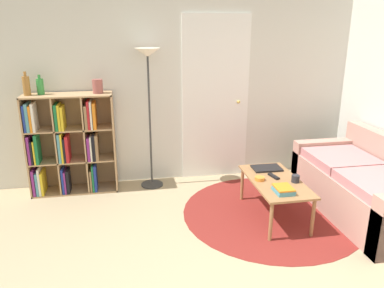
{
  "coord_description": "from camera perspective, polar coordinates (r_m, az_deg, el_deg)",
  "views": [
    {
      "loc": [
        -0.79,
        -1.96,
        1.97
      ],
      "look_at": [
        -0.17,
        1.48,
        0.85
      ],
      "focal_mm": 35.0,
      "sensor_mm": 36.0,
      "label": 1
    }
  ],
  "objects": [
    {
      "name": "laptop",
      "position": [
        4.29,
        11.31,
        -3.63
      ],
      "size": [
        0.32,
        0.22,
        0.02
      ],
      "color": "black",
      "rests_on": "coffee_table"
    },
    {
      "name": "bottle_middle",
      "position": [
        4.63,
        -22.12,
        8.14
      ],
      "size": [
        0.08,
        0.08,
        0.22
      ],
      "color": "#2D8438",
      "rests_on": "bookshelf"
    },
    {
      "name": "book_stack_on_table",
      "position": [
        3.73,
        13.77,
        -6.76
      ],
      "size": [
        0.17,
        0.2,
        0.06
      ],
      "color": "teal",
      "rests_on": "coffee_table"
    },
    {
      "name": "remote",
      "position": [
        4.08,
        12.33,
        -4.83
      ],
      "size": [
        0.08,
        0.16,
        0.02
      ],
      "color": "black",
      "rests_on": "coffee_table"
    },
    {
      "name": "wall_back",
      "position": [
        4.79,
        -0.47,
        9.6
      ],
      "size": [
        7.29,
        0.11,
        2.6
      ],
      "color": "silver",
      "rests_on": "ground_plane"
    },
    {
      "name": "rug",
      "position": [
        4.25,
        11.96,
        -10.17
      ],
      "size": [
        1.92,
        1.92,
        0.01
      ],
      "color": "maroon",
      "rests_on": "ground_plane"
    },
    {
      "name": "floor_lamp",
      "position": [
        4.48,
        -6.69,
        10.6
      ],
      "size": [
        0.3,
        0.3,
        1.71
      ],
      "color": "#333333",
      "rests_on": "ground_plane"
    },
    {
      "name": "cup",
      "position": [
        4.0,
        15.49,
        -5.11
      ],
      "size": [
        0.08,
        0.08,
        0.08
      ],
      "color": "#28282D",
      "rests_on": "coffee_table"
    },
    {
      "name": "bottle_left",
      "position": [
        4.63,
        -23.92,
        8.14
      ],
      "size": [
        0.08,
        0.08,
        0.27
      ],
      "color": "olive",
      "rests_on": "bookshelf"
    },
    {
      "name": "vase_on_shelf",
      "position": [
        4.52,
        -14.18,
        8.52
      ],
      "size": [
        0.12,
        0.12,
        0.16
      ],
      "color": "#934C47",
      "rests_on": "bookshelf"
    },
    {
      "name": "couch",
      "position": [
        4.49,
        25.39,
        -6.02
      ],
      "size": [
        0.87,
        1.73,
        0.81
      ],
      "color": "tan",
      "rests_on": "ground_plane"
    },
    {
      "name": "bookshelf",
      "position": [
        4.72,
        -18.36,
        -0.01
      ],
      "size": [
        1.01,
        0.34,
        1.2
      ],
      "color": "tan",
      "rests_on": "ground_plane"
    },
    {
      "name": "coffee_table",
      "position": [
        4.03,
        12.57,
        -5.97
      ],
      "size": [
        0.5,
        0.97,
        0.42
      ],
      "color": "#996B42",
      "rests_on": "ground_plane"
    },
    {
      "name": "bowl",
      "position": [
        3.97,
        10.27,
        -5.2
      ],
      "size": [
        0.1,
        0.1,
        0.04
      ],
      "color": "orange",
      "rests_on": "coffee_table"
    }
  ]
}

